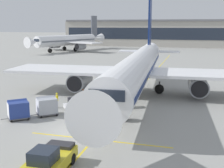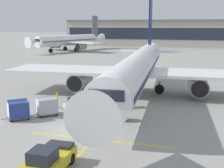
{
  "view_description": "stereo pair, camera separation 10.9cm",
  "coord_description": "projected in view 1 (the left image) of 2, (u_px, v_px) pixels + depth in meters",
  "views": [
    {
      "loc": [
        10.33,
        -23.12,
        9.2
      ],
      "look_at": [
        1.71,
        7.56,
        2.83
      ],
      "focal_mm": 47.94,
      "sensor_mm": 36.0,
      "label": 1
    },
    {
      "loc": [
        10.44,
        -23.09,
        9.2
      ],
      "look_at": [
        1.71,
        7.56,
        2.83
      ],
      "focal_mm": 47.94,
      "sensor_mm": 36.0,
      "label": 2
    }
  ],
  "objects": [
    {
      "name": "terminal_building",
      "position": [
        190.0,
        33.0,
        127.13
      ],
      "size": [
        106.75,
        19.92,
        11.15
      ],
      "color": "#A8A399",
      "rests_on": "ground"
    },
    {
      "name": "apron_guidance_line_stop_bar",
      "position": [
        98.0,
        140.0,
        24.24
      ],
      "size": [
        12.0,
        0.2,
        0.01
      ],
      "color": "yellow",
      "rests_on": "ground"
    },
    {
      "name": "pushback_tug",
      "position": [
        49.0,
        160.0,
        18.76
      ],
      "size": [
        2.2,
        4.44,
        1.83
      ],
      "color": "gold",
      "rests_on": "ground"
    },
    {
      "name": "belt_loader",
      "position": [
        83.0,
        102.0,
        32.72
      ],
      "size": [
        4.85,
        4.45,
        2.93
      ],
      "color": "silver",
      "rests_on": "ground"
    },
    {
      "name": "apron_guidance_line_lead_in",
      "position": [
        133.0,
        95.0,
        39.43
      ],
      "size": [
        0.2,
        110.0,
        0.01
      ],
      "color": "yellow",
      "rests_on": "ground"
    },
    {
      "name": "baggage_cart_lead",
      "position": [
        47.0,
        106.0,
        30.68
      ],
      "size": [
        2.57,
        2.52,
        1.91
      ],
      "color": "#515156",
      "rests_on": "ground"
    },
    {
      "name": "distant_airplane",
      "position": [
        68.0,
        41.0,
        104.15
      ],
      "size": [
        26.54,
        34.56,
        12.41
      ],
      "color": "white",
      "rests_on": "ground"
    },
    {
      "name": "ground_crew_by_carts",
      "position": [
        86.0,
        103.0,
        31.79
      ],
      "size": [
        0.38,
        0.52,
        1.74
      ],
      "color": "#333847",
      "rests_on": "ground"
    },
    {
      "name": "baggage_cart_second",
      "position": [
        18.0,
        109.0,
        29.38
      ],
      "size": [
        2.57,
        2.52,
        1.91
      ],
      "color": "#515156",
      "rests_on": "ground"
    },
    {
      "name": "ground_plane",
      "position": [
        70.0,
        131.0,
        26.37
      ],
      "size": [
        600.0,
        600.0,
        0.0
      ],
      "primitive_type": "plane",
      "color": "gray"
    },
    {
      "name": "safety_cone_engine_keepout",
      "position": [
        83.0,
        91.0,
        40.26
      ],
      "size": [
        0.7,
        0.7,
        0.79
      ],
      "color": "black",
      "rests_on": "ground"
    },
    {
      "name": "parked_airplane",
      "position": [
        137.0,
        68.0,
        39.43
      ],
      "size": [
        35.48,
        45.44,
        14.96
      ],
      "color": "white",
      "rests_on": "ground"
    },
    {
      "name": "ground_crew_by_loader",
      "position": [
        57.0,
        99.0,
        33.38
      ],
      "size": [
        0.41,
        0.5,
        1.74
      ],
      "color": "#514C42",
      "rests_on": "ground"
    }
  ]
}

